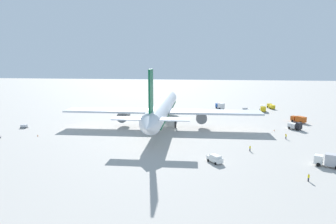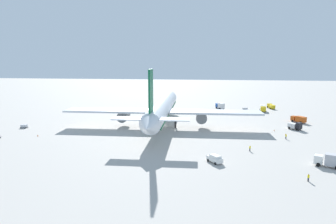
{
  "view_description": "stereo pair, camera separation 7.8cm",
  "coord_description": "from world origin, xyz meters",
  "px_view_note": "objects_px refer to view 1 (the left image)",
  "views": [
    {
      "loc": [
        -111.14,
        -17.46,
        24.63
      ],
      "look_at": [
        0.9,
        -1.97,
        5.3
      ],
      "focal_mm": 31.49,
      "sensor_mm": 36.0,
      "label": 1
    },
    {
      "loc": [
        -111.13,
        -17.53,
        24.63
      ],
      "look_at": [
        0.9,
        -1.97,
        5.3
      ],
      "focal_mm": 31.49,
      "sensor_mm": 36.0,
      "label": 2
    }
  ],
  "objects_px": {
    "service_van": "(215,159)",
    "traffic_cone_0": "(286,134)",
    "baggage_cart_1": "(245,109)",
    "traffic_cone_1": "(38,135)",
    "airliner": "(162,109)",
    "baggage_cart_0": "(24,126)",
    "service_truck_2": "(295,126)",
    "ground_worker_0": "(309,178)",
    "service_truck_0": "(330,160)",
    "service_truck_5": "(220,106)",
    "traffic_cone_2": "(274,130)",
    "service_truck_1": "(271,106)",
    "service_truck_3": "(299,119)",
    "ground_worker_1": "(250,148)",
    "ground_worker_2": "(286,136)",
    "service_truck_4": "(263,108)"
  },
  "relations": [
    {
      "from": "service_van",
      "to": "traffic_cone_0",
      "type": "height_order",
      "value": "service_van"
    },
    {
      "from": "baggage_cart_1",
      "to": "traffic_cone_1",
      "type": "distance_m",
      "value": 99.38
    },
    {
      "from": "airliner",
      "to": "baggage_cart_0",
      "type": "height_order",
      "value": "airliner"
    },
    {
      "from": "traffic_cone_1",
      "to": "baggage_cart_1",
      "type": "bearing_deg",
      "value": -49.16
    },
    {
      "from": "service_truck_2",
      "to": "baggage_cart_0",
      "type": "xyz_separation_m",
      "value": [
        -11.1,
        100.61,
        -0.7
      ]
    },
    {
      "from": "ground_worker_0",
      "to": "service_truck_0",
      "type": "bearing_deg",
      "value": -38.8
    },
    {
      "from": "service_truck_5",
      "to": "traffic_cone_2",
      "type": "relative_size",
      "value": 11.21
    },
    {
      "from": "baggage_cart_0",
      "to": "service_truck_1",
      "type": "bearing_deg",
      "value": -59.08
    },
    {
      "from": "service_truck_3",
      "to": "ground_worker_0",
      "type": "xyz_separation_m",
      "value": [
        -63.11,
        15.86,
        -0.66
      ]
    },
    {
      "from": "traffic_cone_1",
      "to": "traffic_cone_0",
      "type": "bearing_deg",
      "value": -80.95
    },
    {
      "from": "baggage_cart_1",
      "to": "ground_worker_1",
      "type": "relative_size",
      "value": 2.19
    },
    {
      "from": "service_truck_2",
      "to": "service_truck_5",
      "type": "distance_m",
      "value": 51.99
    },
    {
      "from": "ground_worker_2",
      "to": "traffic_cone_0",
      "type": "relative_size",
      "value": 3.2
    },
    {
      "from": "service_truck_2",
      "to": "baggage_cart_0",
      "type": "height_order",
      "value": "service_truck_2"
    },
    {
      "from": "service_truck_3",
      "to": "service_truck_5",
      "type": "distance_m",
      "value": 44.09
    },
    {
      "from": "service_truck_0",
      "to": "service_truck_5",
      "type": "xyz_separation_m",
      "value": [
        85.22,
        22.49,
        0.02
      ]
    },
    {
      "from": "service_van",
      "to": "ground_worker_0",
      "type": "bearing_deg",
      "value": -115.36
    },
    {
      "from": "service_truck_3",
      "to": "traffic_cone_2",
      "type": "bearing_deg",
      "value": 142.36
    },
    {
      "from": "service_truck_0",
      "to": "baggage_cart_1",
      "type": "distance_m",
      "value": 83.31
    },
    {
      "from": "service_truck_5",
      "to": "service_truck_2",
      "type": "bearing_deg",
      "value": -150.54
    },
    {
      "from": "ground_worker_0",
      "to": "traffic_cone_1",
      "type": "height_order",
      "value": "ground_worker_0"
    },
    {
      "from": "service_truck_1",
      "to": "baggage_cart_1",
      "type": "bearing_deg",
      "value": 116.6
    },
    {
      "from": "service_truck_5",
      "to": "traffic_cone_2",
      "type": "xyz_separation_m",
      "value": [
        -48.74,
        -17.51,
        -1.45
      ]
    },
    {
      "from": "ground_worker_1",
      "to": "ground_worker_2",
      "type": "relative_size",
      "value": 0.93
    },
    {
      "from": "service_truck_5",
      "to": "service_van",
      "type": "xyz_separation_m",
      "value": [
        -85.72,
        4.36,
        -0.7
      ]
    },
    {
      "from": "ground_worker_1",
      "to": "traffic_cone_1",
      "type": "distance_m",
      "value": 68.6
    },
    {
      "from": "service_van",
      "to": "ground_worker_0",
      "type": "relative_size",
      "value": 2.82
    },
    {
      "from": "airliner",
      "to": "traffic_cone_0",
      "type": "relative_size",
      "value": 135.0
    },
    {
      "from": "service_truck_2",
      "to": "traffic_cone_1",
      "type": "height_order",
      "value": "service_truck_2"
    },
    {
      "from": "service_truck_2",
      "to": "ground_worker_1",
      "type": "xyz_separation_m",
      "value": [
        -29.57,
        20.03,
        -0.57
      ]
    },
    {
      "from": "service_truck_2",
      "to": "ground_worker_1",
      "type": "distance_m",
      "value": 35.73
    },
    {
      "from": "service_truck_3",
      "to": "airliner",
      "type": "bearing_deg",
      "value": 105.31
    },
    {
      "from": "service_truck_5",
      "to": "baggage_cart_0",
      "type": "relative_size",
      "value": 1.92
    },
    {
      "from": "service_truck_4",
      "to": "baggage_cart_1",
      "type": "xyz_separation_m",
      "value": [
        2.79,
        8.37,
        -0.94
      ]
    },
    {
      "from": "service_truck_3",
      "to": "service_truck_0",
      "type": "bearing_deg",
      "value": 171.33
    },
    {
      "from": "service_truck_4",
      "to": "traffic_cone_2",
      "type": "distance_m",
      "value": 43.58
    },
    {
      "from": "traffic_cone_0",
      "to": "traffic_cone_2",
      "type": "bearing_deg",
      "value": 24.63
    },
    {
      "from": "traffic_cone_0",
      "to": "baggage_cart_0",
      "type": "bearing_deg",
      "value": 91.23
    },
    {
      "from": "airliner",
      "to": "service_van",
      "type": "height_order",
      "value": "airliner"
    },
    {
      "from": "service_van",
      "to": "baggage_cart_0",
      "type": "height_order",
      "value": "service_van"
    },
    {
      "from": "service_truck_5",
      "to": "ground_worker_0",
      "type": "relative_size",
      "value": 3.83
    },
    {
      "from": "service_truck_4",
      "to": "ground_worker_2",
      "type": "relative_size",
      "value": 3.93
    },
    {
      "from": "service_truck_5",
      "to": "traffic_cone_2",
      "type": "height_order",
      "value": "service_truck_5"
    },
    {
      "from": "service_truck_4",
      "to": "ground_worker_0",
      "type": "bearing_deg",
      "value": 176.11
    },
    {
      "from": "service_truck_0",
      "to": "ground_worker_2",
      "type": "distance_m",
      "value": 25.6
    },
    {
      "from": "service_truck_5",
      "to": "baggage_cart_1",
      "type": "bearing_deg",
      "value": -101.36
    },
    {
      "from": "service_truck_1",
      "to": "service_truck_4",
      "type": "xyz_separation_m",
      "value": [
        -9.97,
        5.96,
        0.37
      ]
    },
    {
      "from": "ground_worker_1",
      "to": "airliner",
      "type": "bearing_deg",
      "value": 46.05
    },
    {
      "from": "baggage_cart_1",
      "to": "ground_worker_0",
      "type": "xyz_separation_m",
      "value": [
        -92.28,
        -2.28,
        0.08
      ]
    },
    {
      "from": "traffic_cone_0",
      "to": "ground_worker_0",
      "type": "bearing_deg",
      "value": 172.58
    }
  ]
}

